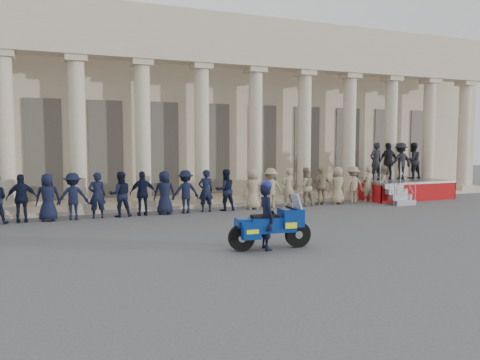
# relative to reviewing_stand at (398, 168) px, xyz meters

# --- Properties ---
(ground) EXTENTS (90.00, 90.00, 0.00)m
(ground) POSITION_rel_reviewing_stand_xyz_m (-11.80, -7.45, -1.53)
(ground) COLOR #48484B
(ground) RESTS_ON ground
(building) EXTENTS (40.00, 12.50, 9.00)m
(building) POSITION_rel_reviewing_stand_xyz_m (-11.80, 7.29, 3.00)
(building) COLOR #BBA98C
(building) RESTS_ON ground
(officer_rank) EXTENTS (21.93, 0.66, 1.75)m
(officer_rank) POSITION_rel_reviewing_stand_xyz_m (-12.45, -1.02, -0.66)
(officer_rank) COLOR black
(officer_rank) RESTS_ON ground
(reviewing_stand) EXTENTS (4.66, 4.37, 2.86)m
(reviewing_stand) POSITION_rel_reviewing_stand_xyz_m (0.00, 0.00, 0.00)
(reviewing_stand) COLOR gray
(reviewing_stand) RESTS_ON ground
(motorcycle) EXTENTS (2.33, 0.99, 1.49)m
(motorcycle) POSITION_rel_reviewing_stand_xyz_m (-11.33, -8.13, -0.88)
(motorcycle) COLOR black
(motorcycle) RESTS_ON ground
(rider) EXTENTS (0.49, 0.69, 1.87)m
(rider) POSITION_rel_reviewing_stand_xyz_m (-11.46, -8.12, -0.60)
(rider) COLOR black
(rider) RESTS_ON ground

